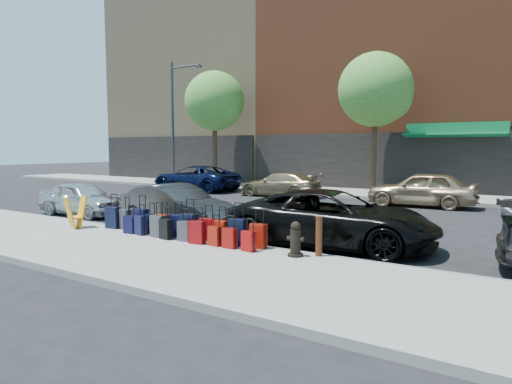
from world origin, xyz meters
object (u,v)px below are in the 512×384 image
Objects in this scene: suitcase_front_5 at (177,226)px; car_far_2 at (422,189)px; tree_left at (216,103)px; car_near_2 at (333,219)px; streetlight at (175,116)px; car_near_1 at (176,206)px; car_far_0 at (196,178)px; bollard at (319,235)px; car_far_1 at (280,184)px; fire_hydrant at (295,240)px; car_near_0 at (82,199)px; tree_center at (378,92)px; display_rack at (75,213)px.

car_far_2 is (3.63, 11.39, 0.31)m from suitcase_front_5.
tree_left is 19.03m from car_near_2.
streetlight is 1.91× the size of car_near_1.
bollard is at bearing 49.35° from car_far_0.
fire_hydrant is at bearing 28.98° from car_far_1.
fire_hydrant is 0.21× the size of car_near_0.
car_near_0 is 0.83× the size of car_far_2.
car_near_1 is 12.59m from car_far_0.
streetlight is 21.89m from fire_hydrant.
fire_hydrant is (3.06, -14.48, -4.90)m from tree_center.
tree_center is 1.61× the size of car_far_2.
car_far_0 is (-13.48, 11.50, 0.14)m from bollard.
car_far_0 is at bearing -164.97° from tree_center.
suitcase_front_5 is 0.18× the size of car_near_2.
streetlight reaches higher than suitcase_front_5.
car_far_0 reaches higher than car_near_1.
car_far_1 is (9.21, -1.97, -4.03)m from streetlight.
car_near_2 reaches higher than suitcase_front_5.
tree_center is 1.35× the size of car_far_0.
bollard is 0.21× the size of car_near_1.
car_near_0 is at bearing -18.61° from car_far_1.
tree_left is 1.67× the size of car_far_1.
streetlight reaches higher than car_near_0.
suitcase_front_5 is at bearing 109.71° from car_near_2.
car_far_0 is 1.19× the size of car_far_2.
suitcase_front_5 is at bearing -177.97° from bollard.
tree_left is 7.45× the size of suitcase_front_5.
display_rack is 0.21× the size of car_far_2.
car_far_1 is at bearing -95.92° from car_far_2.
display_rack is 2.99m from car_near_1.
suitcase_front_5 is 1.25× the size of fire_hydrant.
car_near_2 is 1.21× the size of car_far_1.
car_near_1 is (-5.32, 1.86, 0.18)m from fire_hydrant.
car_near_2 is at bearing 52.94° from car_far_0.
fire_hydrant is 0.83× the size of display_rack.
streetlight is 14.08m from car_near_0.
tree_left is 1.74× the size of car_near_1.
streetlight is 22.01m from bollard.
suitcase_front_5 is (9.89, -14.33, -4.96)m from tree_left.
car_near_2 reaches higher than display_rack.
car_near_1 is (4.80, -0.03, 0.05)m from car_near_0.
car_near_1 is 0.96× the size of car_far_1.
suitcase_front_5 is at bearing -92.45° from tree_center.
tree_center reaches higher than bollard.
car_far_1 is (-0.09, 12.27, 0.02)m from display_rack.
tree_left is at bearing 13.39° from streetlight.
tree_left is 1.94× the size of car_near_0.
tree_left is 3.11m from streetlight.
tree_center is 15.20m from car_near_0.
fire_hydrant is 7.22m from display_rack.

